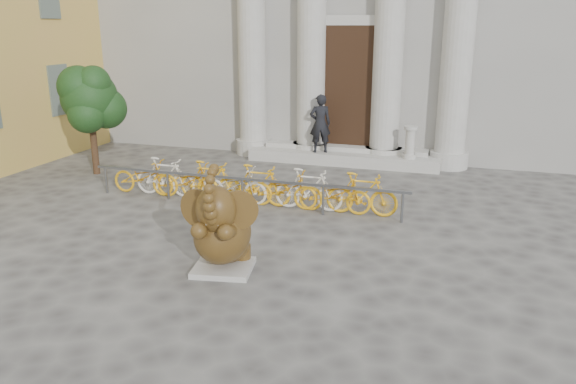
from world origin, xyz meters
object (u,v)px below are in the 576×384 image
(bike_rack, at_px, (245,184))
(pedestrian, at_px, (320,123))
(elephant_statue, at_px, (222,232))
(tree, at_px, (90,99))

(bike_rack, bearing_deg, pedestrian, 81.38)
(elephant_statue, relative_size, bike_rack, 0.26)
(elephant_statue, relative_size, pedestrian, 1.13)
(tree, xyz_separation_m, pedestrian, (5.92, 3.26, -0.93))
(elephant_statue, bearing_deg, tree, 130.85)
(bike_rack, bearing_deg, tree, 165.58)
(elephant_statue, height_order, bike_rack, elephant_statue)
(elephant_statue, distance_m, tree, 8.25)
(pedestrian, bearing_deg, elephant_statue, 70.32)
(elephant_statue, relative_size, tree, 0.65)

